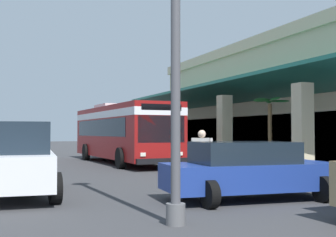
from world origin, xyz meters
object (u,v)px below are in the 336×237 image
object	(u,v)px
transit_bus	(122,130)
potted_palm	(270,154)
pedestrian	(202,156)
parked_suv_white	(15,158)
parked_sedan_blue	(249,170)

from	to	relation	value
transit_bus	potted_palm	size ratio (longest dim) A/B	3.57
pedestrian	parked_suv_white	bearing A→B (deg)	-97.43
transit_bus	potted_palm	xyz separation A→B (m)	(8.27, 3.99, -1.05)
pedestrian	potted_palm	xyz separation A→B (m)	(-3.42, 4.88, -0.21)
parked_sedan_blue	transit_bus	bearing A→B (deg)	177.21
parked_sedan_blue	potted_palm	bearing A→B (deg)	140.50
parked_sedan_blue	pedestrian	xyz separation A→B (m)	(-2.25, -0.20, 0.26)
transit_bus	parked_sedan_blue	bearing A→B (deg)	-2.79
parked_sedan_blue	parked_suv_white	world-z (taller)	parked_suv_white
transit_bus	pedestrian	xyz separation A→B (m)	(11.69, -0.88, -0.84)
parked_suv_white	pedestrian	xyz separation A→B (m)	(0.69, 5.26, -0.00)
transit_bus	potted_palm	distance (m)	9.24
transit_bus	pedestrian	bearing A→B (deg)	-4.33
parked_sedan_blue	pedestrian	bearing A→B (deg)	-174.79
transit_bus	parked_sedan_blue	size ratio (longest dim) A/B	2.49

